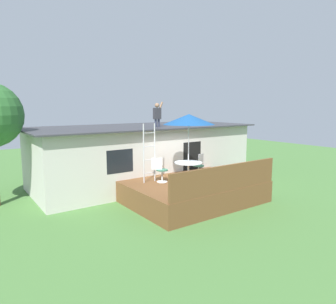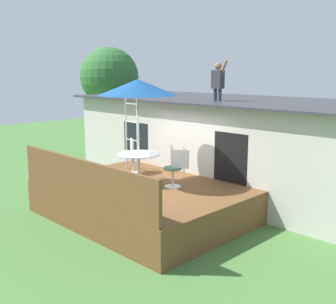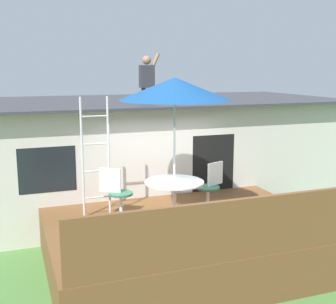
{
  "view_description": "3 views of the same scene",
  "coord_description": "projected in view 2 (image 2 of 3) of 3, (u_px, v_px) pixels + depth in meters",
  "views": [
    {
      "loc": [
        -7.28,
        -8.67,
        3.62
      ],
      "look_at": [
        -0.47,
        0.92,
        1.84
      ],
      "focal_mm": 32.29,
      "sensor_mm": 36.0,
      "label": 1
    },
    {
      "loc": [
        7.26,
        -6.51,
        3.51
      ],
      "look_at": [
        -0.34,
        1.1,
        1.41
      ],
      "focal_mm": 44.06,
      "sensor_mm": 36.0,
      "label": 2
    },
    {
      "loc": [
        -2.88,
        -6.99,
        3.49
      ],
      "look_at": [
        0.03,
        0.97,
        1.87
      ],
      "focal_mm": 46.95,
      "sensor_mm": 36.0,
      "label": 3
    }
  ],
  "objects": [
    {
      "name": "ground_plane",
      "position": [
        146.0,
        216.0,
        10.23
      ],
      "size": [
        40.0,
        40.0,
        0.0
      ],
      "primitive_type": "plane",
      "color": "#477538"
    },
    {
      "name": "house",
      "position": [
        234.0,
        144.0,
        12.47
      ],
      "size": [
        10.5,
        4.5,
        2.72
      ],
      "color": "beige",
      "rests_on": "ground"
    },
    {
      "name": "deck",
      "position": [
        146.0,
        200.0,
        10.15
      ],
      "size": [
        4.87,
        3.71,
        0.8
      ],
      "primitive_type": "cube",
      "color": "brown",
      "rests_on": "ground"
    },
    {
      "name": "deck_railing",
      "position": [
        83.0,
        180.0,
        8.73
      ],
      "size": [
        4.77,
        0.08,
        0.9
      ],
      "primitive_type": "cube",
      "color": "brown",
      "rests_on": "deck"
    },
    {
      "name": "patio_table",
      "position": [
        139.0,
        160.0,
        10.09
      ],
      "size": [
        1.04,
        1.04,
        0.74
      ],
      "color": "silver",
      "rests_on": "deck"
    },
    {
      "name": "patio_umbrella",
      "position": [
        138.0,
        87.0,
        9.75
      ],
      "size": [
        1.9,
        1.9,
        2.54
      ],
      "color": "silver",
      "rests_on": "deck"
    },
    {
      "name": "step_ladder",
      "position": [
        132.0,
        131.0,
        11.4
      ],
      "size": [
        0.52,
        0.04,
        2.2
      ],
      "color": "silver",
      "rests_on": "deck"
    },
    {
      "name": "person_figure",
      "position": [
        218.0,
        79.0,
        11.3
      ],
      "size": [
        0.47,
        0.2,
        1.11
      ],
      "color": "#33384C",
      "rests_on": "house"
    },
    {
      "name": "patio_chair_left",
      "position": [
        133.0,
        157.0,
        11.13
      ],
      "size": [
        0.57,
        0.45,
        0.92
      ],
      "rotation": [
        0.0,
        0.0,
        -0.56
      ],
      "color": "silver",
      "rests_on": "deck"
    },
    {
      "name": "patio_chair_right",
      "position": [
        176.0,
        169.0,
        9.76
      ],
      "size": [
        0.6,
        0.44,
        0.92
      ],
      "rotation": [
        0.0,
        0.0,
        -2.73
      ],
      "color": "silver",
      "rests_on": "deck"
    },
    {
      "name": "backyard_tree",
      "position": [
        109.0,
        78.0,
        16.51
      ],
      "size": [
        2.34,
        2.34,
        4.49
      ],
      "color": "brown",
      "rests_on": "ground"
    }
  ]
}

